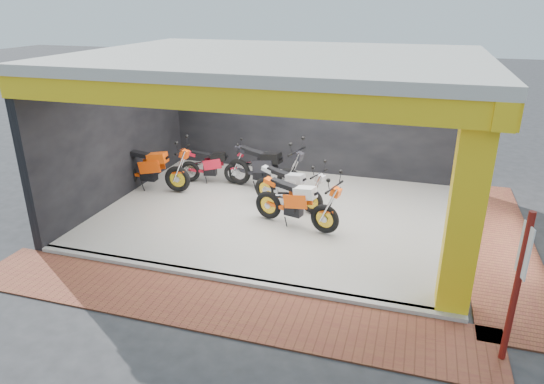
{
  "coord_description": "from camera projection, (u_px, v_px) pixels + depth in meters",
  "views": [
    {
      "loc": [
        2.91,
        -7.99,
        4.7
      ],
      "look_at": [
        0.1,
        1.23,
        0.9
      ],
      "focal_mm": 32.0,
      "sensor_mm": 36.0,
      "label": 1
    }
  ],
  "objects": [
    {
      "name": "ground",
      "position": [
        249.0,
        255.0,
        9.62
      ],
      "size": [
        80.0,
        80.0,
        0.0
      ],
      "primitive_type": "plane",
      "color": "#2D2D30",
      "rests_on": "ground"
    },
    {
      "name": "showroom_floor",
      "position": [
        278.0,
        214.0,
        11.38
      ],
      "size": [
        8.0,
        6.0,
        0.1
      ],
      "primitive_type": "cube",
      "color": "silver",
      "rests_on": "ground"
    },
    {
      "name": "showroom_ceiling",
      "position": [
        278.0,
        58.0,
        10.08
      ],
      "size": [
        8.4,
        6.4,
        0.2
      ],
      "primitive_type": "cube",
      "color": "beige",
      "rests_on": "corner_column"
    },
    {
      "name": "back_wall",
      "position": [
        309.0,
        115.0,
        13.52
      ],
      "size": [
        8.2,
        0.2,
        3.5
      ],
      "primitive_type": "cube",
      "color": "black",
      "rests_on": "ground"
    },
    {
      "name": "left_wall",
      "position": [
        118.0,
        131.0,
        11.87
      ],
      "size": [
        0.2,
        6.2,
        3.5
      ],
      "primitive_type": "cube",
      "color": "black",
      "rests_on": "ground"
    },
    {
      "name": "corner_column",
      "position": [
        465.0,
        212.0,
        7.29
      ],
      "size": [
        0.5,
        0.5,
        3.5
      ],
      "primitive_type": "cube",
      "color": "yellow",
      "rests_on": "ground"
    },
    {
      "name": "header_beam_front",
      "position": [
        224.0,
        98.0,
        7.52
      ],
      "size": [
        8.4,
        0.3,
        0.4
      ],
      "primitive_type": "cube",
      "color": "yellow",
      "rests_on": "corner_column"
    },
    {
      "name": "header_beam_right",
      "position": [
        482.0,
        81.0,
        9.1
      ],
      "size": [
        0.3,
        6.4,
        0.4
      ],
      "primitive_type": "cube",
      "color": "yellow",
      "rests_on": "corner_column"
    },
    {
      "name": "floor_kerb",
      "position": [
        230.0,
        279.0,
        8.7
      ],
      "size": [
        8.0,
        0.2,
        0.1
      ],
      "primitive_type": "cube",
      "color": "silver",
      "rests_on": "ground"
    },
    {
      "name": "paver_front",
      "position": [
        213.0,
        305.0,
        8.01
      ],
      "size": [
        9.0,
        1.4,
        0.03
      ],
      "primitive_type": "cube",
      "color": "brown",
      "rests_on": "ground"
    },
    {
      "name": "paver_right",
      "position": [
        498.0,
        243.0,
        10.09
      ],
      "size": [
        1.4,
        7.0,
        0.03
      ],
      "primitive_type": "cube",
      "color": "brown",
      "rests_on": "ground"
    },
    {
      "name": "signpost",
      "position": [
        517.0,
        283.0,
        6.37
      ],
      "size": [
        0.09,
        0.32,
        2.28
      ],
      "rotation": [
        0.0,
        0.0,
        0.21
      ],
      "color": "maroon",
      "rests_on": "ground"
    },
    {
      "name": "moto_hero",
      "position": [
        325.0,
        205.0,
        10.05
      ],
      "size": [
        2.29,
        1.33,
        1.32
      ],
      "primitive_type": null,
      "rotation": [
        0.0,
        0.0,
        -0.26
      ],
      "color": "#FF520A",
      "rests_on": "showroom_floor"
    },
    {
      "name": "moto_row_a",
      "position": [
        312.0,
        189.0,
        11.04
      ],
      "size": [
        2.13,
        1.3,
        1.22
      ],
      "primitive_type": null,
      "rotation": [
        0.0,
        0.0,
        -0.3
      ],
      "color": "#A9ACB0",
      "rests_on": "showroom_floor"
    },
    {
      "name": "moto_row_b",
      "position": [
        289.0,
        169.0,
        12.06
      ],
      "size": [
        2.49,
        1.39,
        1.44
      ],
      "primitive_type": null,
      "rotation": [
        0.0,
        0.0,
        -0.23
      ],
      "color": "black",
      "rests_on": "showroom_floor"
    },
    {
      "name": "moto_row_c",
      "position": [
        177.0,
        167.0,
        12.26
      ],
      "size": [
        2.34,
        0.98,
        1.4
      ],
      "primitive_type": null,
      "rotation": [
        0.0,
        0.0,
        0.06
      ],
      "color": "#FF490A",
      "rests_on": "showroom_floor"
    },
    {
      "name": "moto_row_d",
      "position": [
        234.0,
        163.0,
        12.9
      ],
      "size": [
        2.0,
        1.03,
        1.16
      ],
      "primitive_type": null,
      "rotation": [
        0.0,
        0.0,
        0.18
      ],
      "color": "red",
      "rests_on": "showroom_floor"
    }
  ]
}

